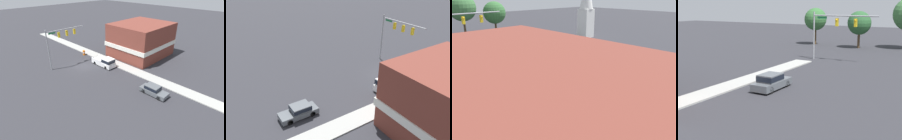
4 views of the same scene
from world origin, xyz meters
TOP-DOWN VIEW (x-y plane):
  - far_signal_assembly at (-2.38, 32.19)m, footprint 9.03×0.49m
  - car_lead at (-1.69, 15.77)m, footprint 1.77×4.38m
  - church_steeple at (21.95, 30.28)m, footprint 2.77×2.77m
  - backdrop_tree_center at (4.48, 49.60)m, footprint 5.72×5.72m
  - backdrop_tree_right_mid at (10.39, 47.01)m, footprint 4.84×4.84m

SIDE VIEW (x-z plane):
  - car_lead at x=-1.69m, z-range 0.03..1.50m
  - backdrop_tree_right_mid at x=10.39m, z-range 1.12..8.21m
  - far_signal_assembly at x=-2.38m, z-range 1.57..8.22m
  - backdrop_tree_center at x=4.48m, z-range 1.52..10.31m
  - church_steeple at x=21.95m, z-range 0.30..13.07m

